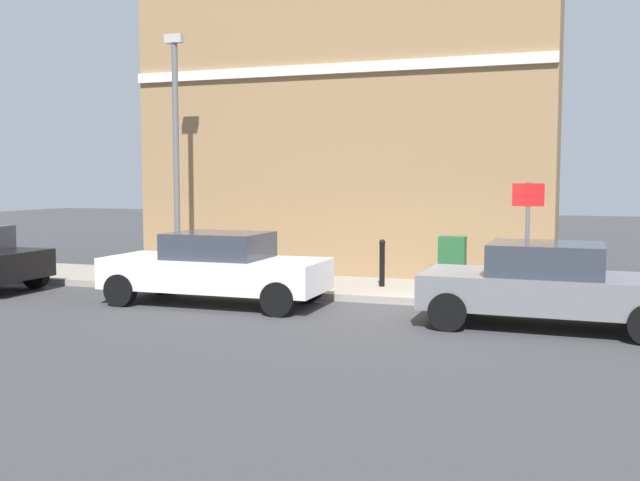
{
  "coord_description": "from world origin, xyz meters",
  "views": [
    {
      "loc": [
        -13.54,
        -2.29,
        2.49
      ],
      "look_at": [
        0.98,
        2.71,
        1.2
      ],
      "focal_mm": 40.74,
      "sensor_mm": 36.0,
      "label": 1
    }
  ],
  "objects_px": {
    "car_white": "(216,268)",
    "bollard_near_cabinet": "(382,261)",
    "car_grey": "(547,284)",
    "utility_cabinet": "(452,266)",
    "street_sign": "(528,223)",
    "lamppost": "(176,145)"
  },
  "relations": [
    {
      "from": "car_grey",
      "to": "street_sign",
      "type": "bearing_deg",
      "value": -75.27
    },
    {
      "from": "car_grey",
      "to": "street_sign",
      "type": "distance_m",
      "value": 2.08
    },
    {
      "from": "car_grey",
      "to": "utility_cabinet",
      "type": "distance_m",
      "value": 3.29
    },
    {
      "from": "car_grey",
      "to": "lamppost",
      "type": "height_order",
      "value": "lamppost"
    },
    {
      "from": "street_sign",
      "to": "utility_cabinet",
      "type": "bearing_deg",
      "value": 62.49
    },
    {
      "from": "bollard_near_cabinet",
      "to": "street_sign",
      "type": "relative_size",
      "value": 0.45
    },
    {
      "from": "car_grey",
      "to": "car_white",
      "type": "bearing_deg",
      "value": -0.73
    },
    {
      "from": "lamppost",
      "to": "car_white",
      "type": "bearing_deg",
      "value": -136.44
    },
    {
      "from": "car_grey",
      "to": "utility_cabinet",
      "type": "relative_size",
      "value": 3.63
    },
    {
      "from": "street_sign",
      "to": "lamppost",
      "type": "height_order",
      "value": "lamppost"
    },
    {
      "from": "bollard_near_cabinet",
      "to": "utility_cabinet",
      "type": "bearing_deg",
      "value": -93.7
    },
    {
      "from": "car_grey",
      "to": "street_sign",
      "type": "xyz_separation_m",
      "value": [
        1.81,
        0.43,
        0.93
      ]
    },
    {
      "from": "car_white",
      "to": "bollard_near_cabinet",
      "type": "distance_m",
      "value": 3.74
    },
    {
      "from": "car_grey",
      "to": "car_white",
      "type": "xyz_separation_m",
      "value": [
        0.22,
        6.31,
        0.01
      ]
    },
    {
      "from": "car_white",
      "to": "utility_cabinet",
      "type": "xyz_separation_m",
      "value": [
        2.4,
        -4.32,
        -0.06
      ]
    },
    {
      "from": "car_grey",
      "to": "car_white",
      "type": "distance_m",
      "value": 6.32
    },
    {
      "from": "bollard_near_cabinet",
      "to": "street_sign",
      "type": "xyz_separation_m",
      "value": [
        -0.91,
        -3.1,
        0.96
      ]
    },
    {
      "from": "bollard_near_cabinet",
      "to": "lamppost",
      "type": "distance_m",
      "value": 5.62
    },
    {
      "from": "street_sign",
      "to": "lamppost",
      "type": "bearing_deg",
      "value": 84.86
    },
    {
      "from": "lamppost",
      "to": "car_grey",
      "type": "bearing_deg",
      "value": -106.61
    },
    {
      "from": "lamppost",
      "to": "utility_cabinet",
      "type": "bearing_deg",
      "value": -89.27
    },
    {
      "from": "utility_cabinet",
      "to": "bollard_near_cabinet",
      "type": "bearing_deg",
      "value": 86.3
    }
  ]
}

